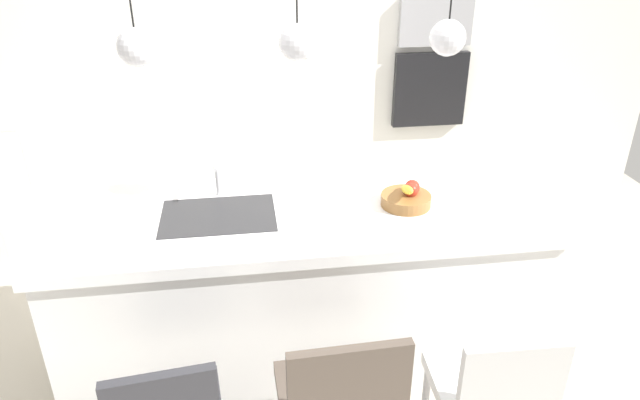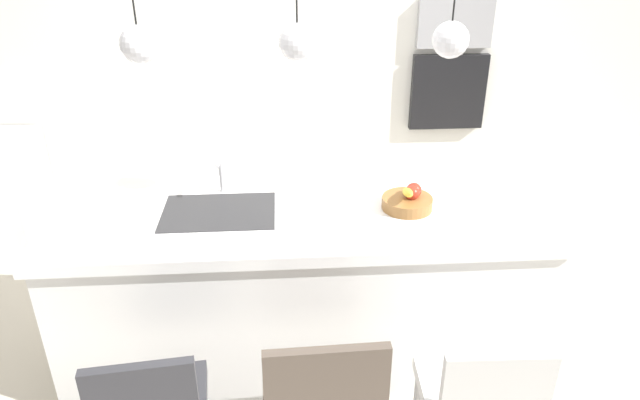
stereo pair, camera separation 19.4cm
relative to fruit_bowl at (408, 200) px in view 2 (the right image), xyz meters
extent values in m
plane|color=beige|center=(-0.54, 0.02, -0.93)|extent=(6.60, 6.60, 0.00)
cube|color=silver|center=(-0.54, 1.67, 0.37)|extent=(6.00, 0.10, 2.60)
cube|color=white|center=(-0.54, 0.02, -0.52)|extent=(2.42, 0.84, 0.82)
cube|color=white|center=(-0.54, 0.02, -0.08)|extent=(2.48, 0.90, 0.06)
cube|color=#2D2D30|center=(-0.95, 0.02, -0.05)|extent=(0.56, 0.40, 0.02)
cylinder|color=silver|center=(-0.95, 0.26, 0.06)|extent=(0.02, 0.02, 0.22)
cylinder|color=silver|center=(-0.95, 0.18, 0.16)|extent=(0.02, 0.16, 0.02)
cylinder|color=#9E6B38|center=(-0.01, 0.00, -0.02)|extent=(0.25, 0.25, 0.06)
sphere|color=red|center=(0.01, 0.00, 0.04)|extent=(0.07, 0.07, 0.07)
sphere|color=#B22D1E|center=(0.02, 0.00, 0.04)|extent=(0.07, 0.07, 0.07)
sphere|color=#B22D1E|center=(0.03, 0.02, 0.04)|extent=(0.08, 0.08, 0.08)
ellipsoid|color=yellow|center=(-0.02, -0.04, 0.06)|extent=(0.05, 0.19, 0.10)
cube|color=#9E9EA3|center=(0.63, 1.60, 0.58)|extent=(0.54, 0.08, 0.34)
cube|color=black|center=(0.63, 1.60, 0.08)|extent=(0.56, 0.08, 0.56)
cube|color=brown|center=(-0.50, -0.84, -0.47)|extent=(0.48, 0.48, 0.06)
cube|color=brown|center=(-0.49, -1.05, -0.23)|extent=(0.44, 0.05, 0.42)
cube|color=silver|center=(0.14, -0.84, -0.50)|extent=(0.45, 0.46, 0.06)
cube|color=silver|center=(0.13, -1.04, -0.29)|extent=(0.41, 0.05, 0.37)
sphere|color=silver|center=(-1.23, 0.02, 0.79)|extent=(0.17, 0.17, 0.17)
sphere|color=silver|center=(-0.54, 0.02, 0.79)|extent=(0.17, 0.17, 0.17)
sphere|color=silver|center=(0.14, 0.02, 0.79)|extent=(0.17, 0.17, 0.17)
camera|label=1|loc=(-0.81, -2.54, 1.31)|focal=32.46mm
camera|label=2|loc=(-0.62, -2.56, 1.31)|focal=32.46mm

